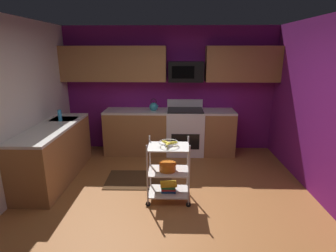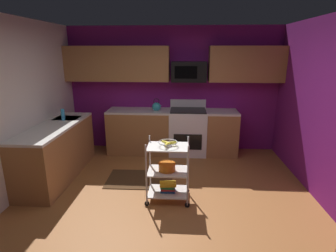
# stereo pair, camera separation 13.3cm
# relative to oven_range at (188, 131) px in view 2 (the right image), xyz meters

# --- Properties ---
(floor) EXTENTS (4.40, 4.80, 0.04)m
(floor) POSITION_rel_oven_range_xyz_m (-0.33, -2.10, -0.50)
(floor) COLOR #995B2D
(floor) RESTS_ON ground
(wall_back) EXTENTS (4.52, 0.06, 2.60)m
(wall_back) POSITION_rel_oven_range_xyz_m (-0.33, 0.33, 0.82)
(wall_back) COLOR #751970
(wall_back) RESTS_ON ground
(counter_run) EXTENTS (3.54, 2.51, 0.92)m
(counter_run) POSITION_rel_oven_range_xyz_m (-1.13, -0.53, -0.01)
(counter_run) COLOR #9E6B3D
(counter_run) RESTS_ON ground
(oven_range) EXTENTS (0.76, 0.65, 1.10)m
(oven_range) POSITION_rel_oven_range_xyz_m (0.00, 0.00, 0.00)
(oven_range) COLOR white
(oven_range) RESTS_ON ground
(upper_cabinets) EXTENTS (4.40, 0.33, 0.70)m
(upper_cabinets) POSITION_rel_oven_range_xyz_m (-0.40, 0.13, 1.37)
(upper_cabinets) COLOR #9E6B3D
(microwave) EXTENTS (0.70, 0.39, 0.40)m
(microwave) POSITION_rel_oven_range_xyz_m (-0.00, 0.10, 1.22)
(microwave) COLOR black
(rolling_cart) EXTENTS (0.64, 0.42, 0.91)m
(rolling_cart) POSITION_rel_oven_range_xyz_m (-0.30, -1.90, -0.02)
(rolling_cart) COLOR silver
(rolling_cart) RESTS_ON ground
(fruit_bowl) EXTENTS (0.27, 0.27, 0.07)m
(fruit_bowl) POSITION_rel_oven_range_xyz_m (-0.30, -1.90, 0.40)
(fruit_bowl) COLOR silver
(fruit_bowl) RESTS_ON rolling_cart
(mixing_bowl_large) EXTENTS (0.25, 0.25, 0.11)m
(mixing_bowl_large) POSITION_rel_oven_range_xyz_m (-0.31, -1.90, 0.04)
(mixing_bowl_large) COLOR orange
(mixing_bowl_large) RESTS_ON rolling_cart
(book_stack) EXTENTS (0.25, 0.18, 0.13)m
(book_stack) POSITION_rel_oven_range_xyz_m (-0.30, -1.90, -0.28)
(book_stack) COLOR #1E4C8C
(book_stack) RESTS_ON rolling_cart
(kettle) EXTENTS (0.21, 0.18, 0.26)m
(kettle) POSITION_rel_oven_range_xyz_m (-0.65, -0.00, 0.52)
(kettle) COLOR teal
(kettle) RESTS_ON counter_run
(dish_soap_bottle) EXTENTS (0.06, 0.06, 0.20)m
(dish_soap_bottle) POSITION_rel_oven_range_xyz_m (-2.22, -0.92, 0.54)
(dish_soap_bottle) COLOR #2D8CBF
(dish_soap_bottle) RESTS_ON counter_run
(floor_rug) EXTENTS (1.11, 0.71, 0.01)m
(floor_rug) POSITION_rel_oven_range_xyz_m (-0.81, -1.31, -0.47)
(floor_rug) COLOR #472D19
(floor_rug) RESTS_ON ground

